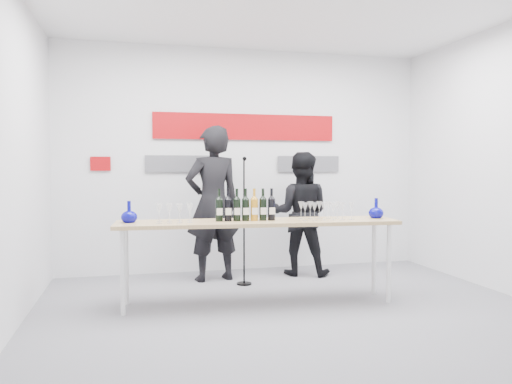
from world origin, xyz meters
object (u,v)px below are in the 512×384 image
presenter_right (300,214)px  tasting_table (258,227)px  mic_stand (244,246)px  presenter_left (213,204)px

presenter_right → tasting_table: bearing=78.3°
presenter_right → mic_stand: bearing=48.1°
tasting_table → presenter_right: bearing=58.6°
tasting_table → presenter_left: bearing=108.4°
presenter_right → mic_stand: presenter_right is taller
presenter_left → mic_stand: presenter_left is taller
presenter_left → presenter_right: size_ratio=1.19×
tasting_table → presenter_right: 1.50m
presenter_right → presenter_left: bearing=26.7°
presenter_left → mic_stand: (0.33, -0.32, -0.49)m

